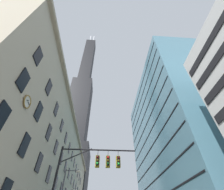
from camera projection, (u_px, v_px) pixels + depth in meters
station_building at (43, 177)px, 37.09m from camera, size 13.88×72.17×24.35m
dark_skyscraper at (75, 125)px, 99.04m from camera, size 22.29×22.29×182.93m
glass_office_midrise at (172, 139)px, 46.72m from camera, size 15.43×43.50×47.13m
traffic_signal_mast at (92, 170)px, 13.68m from camera, size 7.46×0.63×7.90m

